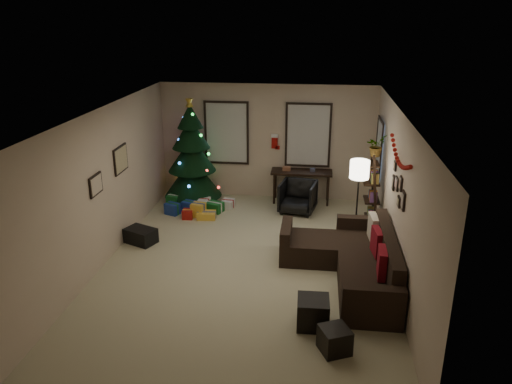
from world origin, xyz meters
TOP-DOWN VIEW (x-y plane):
  - floor at (0.00, 0.00)m, footprint 7.00×7.00m
  - ceiling at (0.00, 0.00)m, footprint 7.00×7.00m
  - wall_back at (0.00, 3.50)m, footprint 5.00×0.00m
  - wall_front at (0.00, -3.50)m, footprint 5.00×0.00m
  - wall_left at (-2.50, 0.00)m, footprint 0.00×7.00m
  - wall_right at (2.50, 0.00)m, footprint 0.00×7.00m
  - window_back_left at (-0.95, 3.47)m, footprint 1.05×0.06m
  - window_back_right at (0.95, 3.47)m, footprint 1.05×0.06m
  - window_right_wall at (2.47, 2.55)m, footprint 0.06×0.90m
  - christmas_tree at (-1.70, 3.02)m, footprint 1.34×1.34m
  - presents at (-1.43, 2.27)m, footprint 1.50×1.01m
  - sofa at (1.84, -0.20)m, footprint 1.88×2.73m
  - pillow_red_a at (2.21, -0.90)m, footprint 0.14×0.45m
  - pillow_red_b at (2.21, -0.17)m, footprint 0.17×0.45m
  - pillow_cream at (2.21, 0.44)m, footprint 0.16×0.45m
  - ottoman_near at (1.20, -1.71)m, footprint 0.46×0.46m
  - ottoman_far at (1.49, -2.25)m, footprint 0.48×0.48m
  - desk at (0.84, 3.22)m, footprint 1.40×0.50m
  - desk_chair at (0.79, 2.57)m, footprint 0.80×0.77m
  - bookshelf at (2.30, 1.65)m, footprint 0.30×0.50m
  - potted_plant at (2.30, 1.80)m, footprint 0.63×0.64m
  - floor_lamp at (1.95, 1.03)m, footprint 0.36×0.36m
  - art_map at (-2.48, 0.78)m, footprint 0.04×0.60m
  - art_abstract at (-2.48, -0.35)m, footprint 0.04×0.45m
  - gallery at (2.48, -0.07)m, footprint 0.03×1.25m
  - garland at (2.45, -0.06)m, footprint 0.08×1.90m
  - stocking_left at (-0.14, 3.58)m, footprint 0.20×0.05m
  - stocking_right at (0.19, 3.47)m, footprint 0.20×0.05m
  - storage_bin at (-2.15, 0.62)m, footprint 0.68×0.58m

SIDE VIEW (x-z plane):
  - floor at x=0.00m, z-range 0.00..0.00m
  - presents at x=-1.43m, z-range -0.03..0.27m
  - storage_bin at x=-2.15m, z-range 0.00..0.29m
  - ottoman_far at x=1.49m, z-range 0.00..0.34m
  - ottoman_near at x=1.20m, z-range 0.00..0.43m
  - sofa at x=1.84m, z-range -0.15..0.72m
  - desk_chair at x=0.79m, z-range 0.00..0.72m
  - pillow_cream at x=2.21m, z-range 0.41..0.85m
  - pillow_red_a at x=2.21m, z-range 0.42..0.86m
  - pillow_red_b at x=2.21m, z-range 0.42..0.86m
  - desk at x=0.84m, z-range 0.29..1.05m
  - bookshelf at x=2.30m, z-range -0.03..1.66m
  - christmas_tree at x=-1.70m, z-range -0.21..2.28m
  - wall_left at x=-2.50m, z-range -2.15..4.85m
  - wall_right at x=2.50m, z-range -2.15..4.85m
  - wall_back at x=0.00m, z-range -1.15..3.85m
  - wall_front at x=0.00m, z-range -1.15..3.85m
  - stocking_right at x=0.19m, z-range 1.20..1.56m
  - floor_lamp at x=1.95m, z-range 0.56..2.25m
  - stocking_left at x=-0.14m, z-range 1.30..1.66m
  - window_right_wall at x=2.47m, z-range 0.85..2.15m
  - art_abstract at x=-2.48m, z-range 1.33..1.68m
  - window_back_left at x=-0.95m, z-range 0.80..2.30m
  - window_back_right at x=0.95m, z-range 0.80..2.30m
  - gallery at x=2.48m, z-range 1.30..1.84m
  - art_map at x=-2.48m, z-range 1.37..1.87m
  - potted_plant at x=2.30m, z-range 1.56..2.11m
  - garland at x=2.45m, z-range 1.95..2.25m
  - ceiling at x=0.00m, z-range 2.70..2.70m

